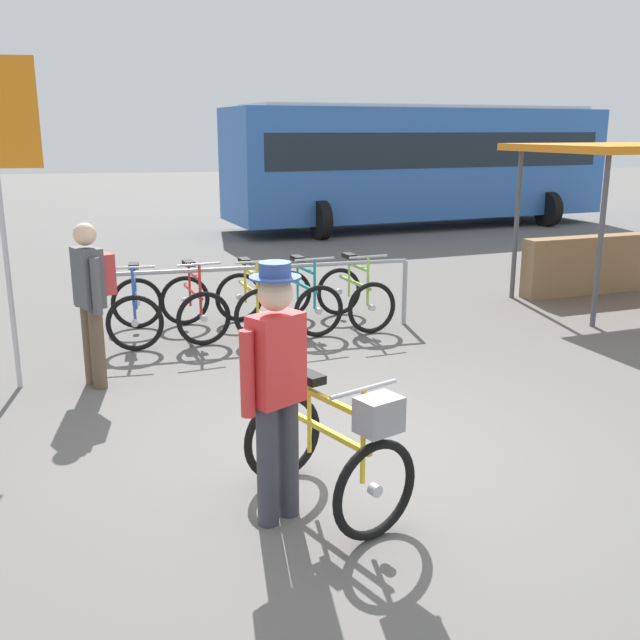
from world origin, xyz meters
TOP-DOWN VIEW (x-y plane):
  - ground_plane at (0.00, 0.00)m, footprint 80.00×80.00m
  - bike_rack_rail at (-0.35, 3.74)m, footprint 3.90×0.36m
  - racked_bike_blue at (-1.87, 3.81)m, footprint 0.69×1.13m
  - racked_bike_red at (-1.17, 3.86)m, footprint 0.88×1.21m
  - racked_bike_yellow at (-0.47, 3.91)m, footprint 0.84×1.18m
  - racked_bike_teal at (0.23, 3.97)m, footprint 0.89×1.23m
  - racked_bike_lime at (0.93, 4.02)m, footprint 0.87×1.19m
  - featured_bicycle at (-0.33, -0.75)m, footprint 1.07×1.26m
  - person_with_featured_bike at (-0.71, -0.78)m, footprint 0.45×0.36m
  - pedestrian_with_backpack at (-2.16, 2.15)m, footprint 0.44×0.47m
  - bus_distant at (4.83, 13.47)m, footprint 10.30×4.68m
  - market_stall at (5.03, 4.77)m, footprint 3.45×2.80m
  - banner_flag at (-2.80, 2.23)m, footprint 0.45×0.05m

SIDE VIEW (x-z plane):
  - ground_plane at x=0.00m, z-range 0.00..0.00m
  - racked_bike_blue at x=-1.87m, z-range -0.12..0.86m
  - racked_bike_red at x=-1.17m, z-range -0.12..0.86m
  - racked_bike_yellow at x=-0.47m, z-range -0.12..0.85m
  - racked_bike_teal at x=0.23m, z-range -0.12..0.86m
  - racked_bike_lime at x=0.93m, z-range -0.12..0.85m
  - featured_bicycle at x=-0.33m, z-range -0.04..0.93m
  - bike_rack_rail at x=-0.35m, z-range 0.25..1.12m
  - pedestrian_with_backpack at x=-2.16m, z-range 0.12..1.76m
  - person_with_featured_bike at x=-0.71m, z-range 0.09..1.81m
  - market_stall at x=5.03m, z-range 0.24..2.54m
  - bus_distant at x=4.83m, z-range 0.20..3.28m
  - banner_flag at x=-2.80m, z-range 0.63..3.83m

